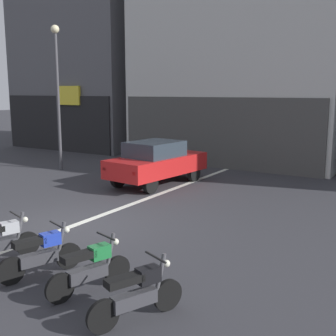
# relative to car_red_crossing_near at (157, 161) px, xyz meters

# --- Properties ---
(ground_plane) EXTENTS (120.00, 120.00, 0.00)m
(ground_plane) POSITION_rel_car_red_crossing_near_xyz_m (0.92, -5.42, -0.89)
(ground_plane) COLOR #333338
(lane_centre_line) EXTENTS (0.20, 18.00, 0.01)m
(lane_centre_line) POSITION_rel_car_red_crossing_near_xyz_m (0.92, 0.58, -0.88)
(lane_centre_line) COLOR silver
(lane_centre_line) RESTS_ON ground
(building_corner_left) EXTENTS (8.31, 8.73, 10.97)m
(building_corner_left) POSITION_rel_car_red_crossing_near_xyz_m (-10.14, 9.08, 4.59)
(building_corner_left) COLOR #56565B
(building_corner_left) RESTS_ON ground
(car_red_crossing_near) EXTENTS (2.21, 4.27, 1.64)m
(car_red_crossing_near) POSITION_rel_car_red_crossing_near_xyz_m (0.00, 0.00, 0.00)
(car_red_crossing_near) COLOR black
(car_red_crossing_near) RESTS_ON ground
(street_lamp) EXTENTS (0.36, 0.36, 6.24)m
(street_lamp) POSITION_rel_car_red_crossing_near_xyz_m (-5.40, 0.39, 2.96)
(street_lamp) COLOR #47474C
(street_lamp) RESTS_ON ground
(motorcycle_silver_row_left_mid) EXTENTS (0.68, 1.60, 0.98)m
(motorcycle_silver_row_left_mid) POSITION_rel_car_red_crossing_near_xyz_m (1.38, -7.93, -0.43)
(motorcycle_silver_row_left_mid) COLOR black
(motorcycle_silver_row_left_mid) RESTS_ON ground
(motorcycle_blue_row_centre) EXTENTS (0.68, 1.61, 0.98)m
(motorcycle_blue_row_centre) POSITION_rel_car_red_crossing_near_xyz_m (2.63, -7.97, -0.43)
(motorcycle_blue_row_centre) COLOR black
(motorcycle_blue_row_centre) RESTS_ON ground
(motorcycle_green_row_right_mid) EXTENTS (0.64, 1.62, 0.98)m
(motorcycle_green_row_right_mid) POSITION_rel_car_red_crossing_near_xyz_m (3.88, -7.99, -0.43)
(motorcycle_green_row_right_mid) COLOR black
(motorcycle_green_row_right_mid) RESTS_ON ground
(motorcycle_black_row_rightmost) EXTENTS (0.75, 1.57, 0.98)m
(motorcycle_black_row_rightmost) POSITION_rel_car_red_crossing_near_xyz_m (5.13, -8.33, -0.43)
(motorcycle_black_row_rightmost) COLOR black
(motorcycle_black_row_rightmost) RESTS_ON ground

